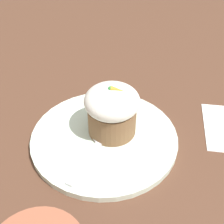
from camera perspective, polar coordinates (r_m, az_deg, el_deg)
ground_plane at (r=0.49m, az=-1.41°, el=-5.20°), size 4.00×4.00×0.00m
dessert_plate at (r=0.48m, az=-1.42°, el=-4.77°), size 0.22×0.22×0.01m
carrot_cake at (r=0.46m, az=0.00°, el=0.47°), size 0.08×0.08×0.08m
spoon at (r=0.47m, az=-2.05°, el=-5.18°), size 0.05×0.13×0.01m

